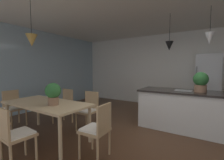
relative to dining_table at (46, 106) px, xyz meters
name	(u,v)px	position (x,y,z in m)	size (l,w,h in m)	color
ground_plane	(150,144)	(1.85, 0.90, -0.68)	(10.00, 8.40, 0.04)	#4C301E
wall_back_kitchen	(180,70)	(1.85, 4.16, 0.69)	(10.00, 0.12, 2.70)	white
window_wall_left_glazing	(28,71)	(-2.21, 0.90, 0.69)	(0.06, 8.40, 2.70)	#9EB7C6
dining_table	(46,106)	(0.00, 0.00, 0.00)	(1.84, 0.85, 0.73)	#D1B284
chair_window_end	(14,107)	(-1.29, 0.00, -0.19)	(0.41, 0.41, 0.87)	tan
chair_far_left	(64,105)	(-0.41, 0.80, -0.19)	(0.41, 0.41, 0.87)	tan
chair_kitchen_end	(97,128)	(1.29, 0.00, -0.19)	(0.42, 0.42, 0.87)	tan
chair_far_right	(88,109)	(0.41, 0.80, -0.19)	(0.41, 0.41, 0.87)	tan
chair_near_right	(14,134)	(0.41, -0.80, -0.19)	(0.43, 0.43, 0.87)	tan
kitchen_island	(186,110)	(2.32, 1.99, -0.20)	(2.08, 0.84, 0.91)	silver
refrigerator	(208,84)	(2.72, 3.76, 0.26)	(0.67, 0.67, 1.85)	silver
pendant_over_table	(32,40)	(-0.18, -0.14, 1.29)	(0.21, 0.21, 0.86)	black
pendant_over_island_main	(169,46)	(1.92, 1.99, 1.29)	(0.18, 0.18, 0.86)	black
pendant_over_island_aux	(210,38)	(2.73, 1.99, 1.38)	(0.18, 0.18, 0.79)	black
potted_plant_on_island	(201,81)	(2.59, 1.99, 0.47)	(0.30, 0.30, 0.44)	#8C664C
potted_plant_on_table	(53,93)	(0.31, -0.06, 0.30)	(0.29, 0.29, 0.41)	#8C664C
vase_on_dining_table	(52,99)	(0.21, -0.02, 0.17)	(0.11, 0.11, 0.21)	slate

